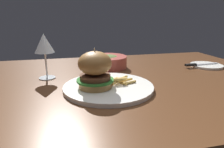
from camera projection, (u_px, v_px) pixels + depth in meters
dining_table at (109, 97)px, 0.82m from camera, size 1.48×0.93×0.74m
main_plate at (108, 87)px, 0.70m from camera, size 0.31×0.31×0.01m
burger_sandwich at (95, 70)px, 0.66m from camera, size 0.12×0.12×0.13m
fries_pile at (119, 80)px, 0.71m from camera, size 0.12×0.10×0.02m
wine_glass at (44, 45)px, 0.78m from camera, size 0.08×0.08×0.18m
bread_plate at (206, 65)px, 1.00m from camera, size 0.15×0.15×0.01m
table_knife at (199, 64)px, 0.99m from camera, size 0.19×0.03×0.01m
soup_bowl at (108, 61)px, 0.97m from camera, size 0.18×0.18×0.06m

